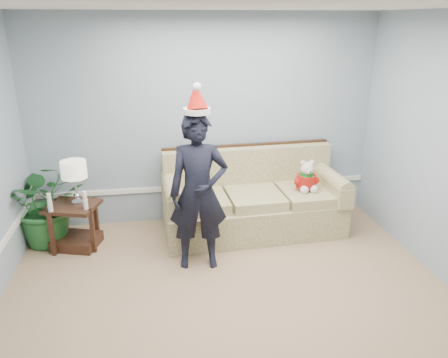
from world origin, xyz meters
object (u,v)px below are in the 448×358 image
houseplant (46,202)px  man (199,193)px  teddy_bear (306,180)px  sofa (252,202)px  side_table (75,230)px  table_lamp (74,171)px

houseplant → man: 1.97m
houseplant → man: bearing=-24.8°
man → teddy_bear: man is taller
houseplant → teddy_bear: 3.20m
teddy_bear → sofa: bearing=164.9°
sofa → teddy_bear: (0.66, -0.14, 0.32)m
sofa → side_table: (-2.20, -0.13, -0.16)m
houseplant → man: man is taller
sofa → houseplant: 2.53m
side_table → table_lamp: table_lamp is taller
table_lamp → teddy_bear: size_ratio=1.30×
table_lamp → houseplant: size_ratio=0.49×
sofa → houseplant: size_ratio=2.15×
man → teddy_bear: bearing=27.6°
table_lamp → man: man is taller
side_table → houseplant: 0.49m
table_lamp → teddy_bear: 2.81m
side_table → sofa: bearing=3.4°
table_lamp → man: size_ratio=0.30×
man → side_table: bearing=159.7°
man → teddy_bear: (1.43, 0.63, -0.16)m
side_table → houseplant: houseplant is taller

